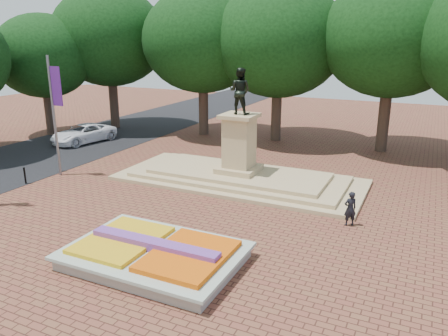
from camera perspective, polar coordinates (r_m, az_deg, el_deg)
name	(u,v)px	position (r m, az deg, el deg)	size (l,w,h in m)	color
ground	(162,236)	(18.60, -8.10, -8.83)	(90.00, 90.00, 0.00)	brown
asphalt_street	(12,163)	(31.91, -25.97, 0.59)	(9.00, 90.00, 0.02)	black
flower_bed	(155,254)	(16.43, -8.99, -11.03)	(6.30, 4.30, 0.91)	gray
monument	(239,167)	(24.86, 1.97, 0.19)	(14.00, 6.00, 6.40)	tan
tree_row_back	(327,56)	(32.68, 13.25, 14.07)	(44.80, 8.80, 10.43)	#3A2C1F
van	(83,133)	(35.93, -17.89, 4.31)	(2.37, 5.14, 1.43)	white
pedestrian	(350,209)	(19.90, 16.15, -5.12)	(0.57, 0.38, 1.58)	black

